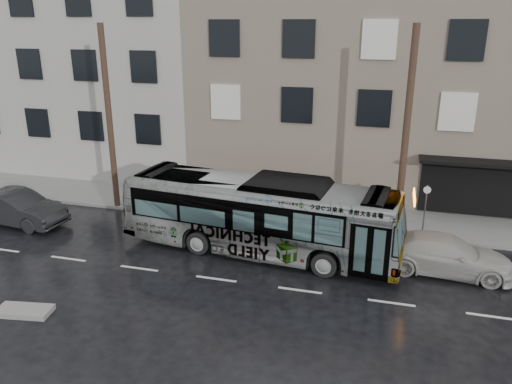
% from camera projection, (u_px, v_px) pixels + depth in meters
% --- Properties ---
extents(ground, '(120.00, 120.00, 0.00)m').
position_uv_depth(ground, '(236.00, 251.00, 21.05)').
color(ground, black).
rests_on(ground, ground).
extents(sidewalk, '(90.00, 3.60, 0.15)m').
position_uv_depth(sidewalk, '(265.00, 210.00, 25.50)').
color(sidewalk, gray).
rests_on(sidewalk, ground).
extents(building_taupe, '(20.00, 12.00, 11.00)m').
position_uv_depth(building_taupe, '(379.00, 87.00, 29.61)').
color(building_taupe, '#786A5C').
rests_on(building_taupe, ground).
extents(building_grey, '(26.00, 15.00, 16.00)m').
position_uv_depth(building_grey, '(56.00, 39.00, 35.93)').
color(building_grey, '#A5A19C').
rests_on(building_grey, ground).
extents(utility_pole_front, '(0.30, 0.30, 9.00)m').
position_uv_depth(utility_pole_front, '(406.00, 136.00, 20.93)').
color(utility_pole_front, '#4B3425').
rests_on(utility_pole_front, sidewalk).
extents(utility_pole_rear, '(0.30, 0.30, 9.00)m').
position_uv_depth(utility_pole_rear, '(109.00, 119.00, 24.44)').
color(utility_pole_rear, '#4B3425').
rests_on(utility_pole_rear, sidewalk).
extents(sign_post, '(0.06, 0.06, 2.40)m').
position_uv_depth(sign_post, '(425.00, 211.00, 21.72)').
color(sign_post, slate).
rests_on(sign_post, sidewalk).
extents(bus, '(11.91, 3.99, 3.25)m').
position_uv_depth(bus, '(260.00, 215.00, 20.54)').
color(bus, '#B2B2B2').
rests_on(bus, ground).
extents(white_sedan, '(5.09, 2.28, 1.45)m').
position_uv_depth(white_sedan, '(445.00, 255.00, 19.10)').
color(white_sedan, '#B4B3AC').
rests_on(white_sedan, ground).
extents(dark_sedan, '(5.03, 2.16, 1.61)m').
position_uv_depth(dark_sedan, '(17.00, 208.00, 23.66)').
color(dark_sedan, black).
rests_on(dark_sedan, ground).
extents(slush_pile, '(1.90, 1.07, 0.18)m').
position_uv_depth(slush_pile, '(24.00, 311.00, 16.53)').
color(slush_pile, gray).
rests_on(slush_pile, ground).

